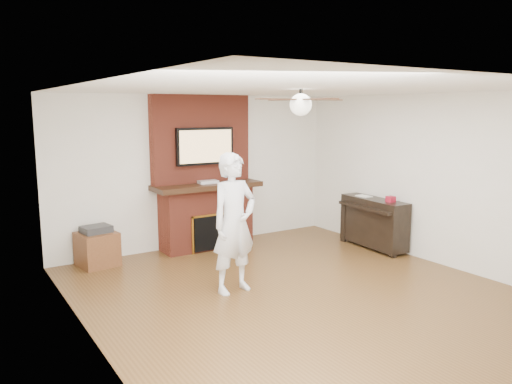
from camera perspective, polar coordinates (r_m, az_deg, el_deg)
room_shell at (r=6.05m, az=4.99°, el=-0.28°), size 5.36×5.86×2.86m
fireplace at (r=8.23m, az=-5.90°, el=0.49°), size 1.78×0.64×2.50m
tv at (r=8.11m, az=-5.84°, el=5.23°), size 1.00×0.08×0.60m
ceiling_fan at (r=5.96m, az=5.14°, el=10.02°), size 1.21×1.21×0.31m
person at (r=6.18m, az=-2.51°, el=-3.60°), size 0.69×0.51×1.75m
side_table at (r=7.69m, az=-17.70°, el=-6.04°), size 0.59×0.59×0.59m
piano at (r=8.43m, az=13.28°, el=-3.32°), size 0.54×1.28×0.92m
cable_box at (r=8.13m, az=-5.50°, el=1.16°), size 0.33×0.20×0.05m
candle_orange at (r=8.19m, az=-6.24°, el=-6.26°), size 0.07×0.07×0.12m
candle_green at (r=8.28m, az=-4.74°, el=-6.16°), size 0.07×0.07×0.09m
candle_cream at (r=8.31m, az=-4.28°, el=-6.01°), size 0.08×0.08×0.11m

